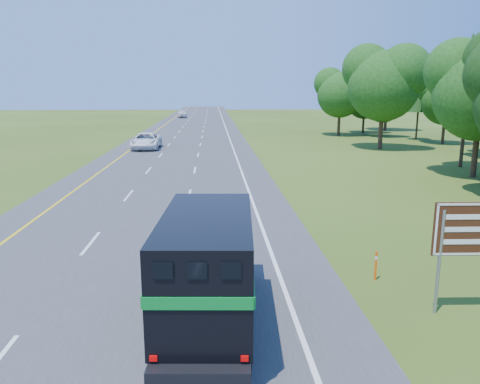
{
  "coord_description": "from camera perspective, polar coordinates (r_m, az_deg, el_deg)",
  "views": [
    {
      "loc": [
        3.27,
        -7.81,
        6.23
      ],
      "look_at": [
        4.51,
        13.28,
        1.63
      ],
      "focal_mm": 35.0,
      "sensor_mm": 36.0,
      "label": 1
    }
  ],
  "objects": [
    {
      "name": "exit_sign",
      "position": [
        14.46,
        26.47,
        -4.6
      ],
      "size": [
        2.14,
        0.16,
        3.62
      ],
      "rotation": [
        0.0,
        0.0,
        -0.03
      ],
      "color": "gray",
      "rests_on": "ground"
    },
    {
      "name": "white_suv",
      "position": [
        51.83,
        -11.36,
        6.14
      ],
      "size": [
        2.88,
        6.2,
        1.72
      ],
      "primitive_type": "imported",
      "rotation": [
        0.0,
        0.0,
        0.01
      ],
      "color": "white",
      "rests_on": "road"
    },
    {
      "name": "delineator",
      "position": [
        16.41,
        16.23,
        -8.51
      ],
      "size": [
        0.08,
        0.05,
        1.02
      ],
      "color": "#FF580D",
      "rests_on": "ground"
    },
    {
      "name": "lane_markings",
      "position": [
        58.23,
        -6.6,
        6.1
      ],
      "size": [
        11.15,
        260.0,
        0.01
      ],
      "color": "yellow",
      "rests_on": "road"
    },
    {
      "name": "far_car",
      "position": [
        110.92,
        -7.05,
        9.45
      ],
      "size": [
        2.36,
        5.31,
        1.77
      ],
      "primitive_type": "imported",
      "rotation": [
        0.0,
        0.0,
        0.05
      ],
      "color": "silver",
      "rests_on": "road"
    },
    {
      "name": "horse_truck",
      "position": [
        12.6,
        -3.82,
        -8.7
      ],
      "size": [
        2.63,
        7.24,
        3.15
      ],
      "rotation": [
        0.0,
        0.0,
        -0.06
      ],
      "color": "black",
      "rests_on": "road"
    },
    {
      "name": "road",
      "position": [
        58.24,
        -6.6,
        6.08
      ],
      "size": [
        15.0,
        260.0,
        0.04
      ],
      "primitive_type": "cube",
      "color": "#38383A",
      "rests_on": "ground"
    }
  ]
}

